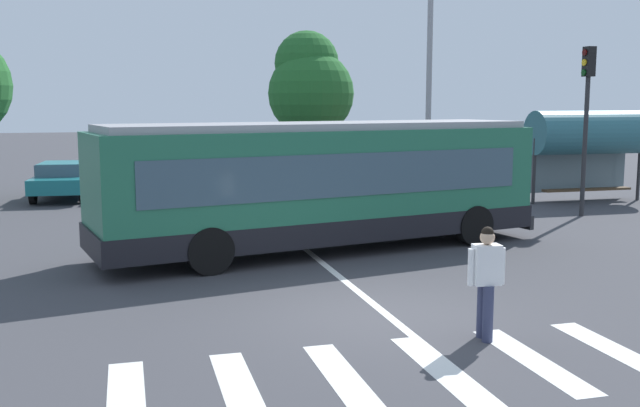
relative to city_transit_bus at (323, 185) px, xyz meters
name	(u,v)px	position (x,y,z in m)	size (l,w,h in m)	color
ground_plane	(371,314)	(-0.62, -5.36, -1.59)	(160.00, 160.00, 0.00)	#3D3D42
city_transit_bus	(323,185)	(0.00, 0.00, 0.00)	(11.22, 4.77, 3.06)	black
pedestrian_crossing_street	(486,277)	(0.58, -7.06, -0.62)	(0.58, 0.38, 1.72)	#333856
parked_car_teal	(64,178)	(-6.75, 11.59, -0.82)	(2.17, 4.63, 1.35)	black
parked_car_blue	(137,177)	(-4.13, 11.07, -0.82)	(2.28, 4.67, 1.35)	black
parked_car_silver	(209,174)	(-1.43, 11.56, -0.82)	(2.08, 4.60, 1.35)	black
parked_car_black	(274,173)	(1.12, 11.41, -0.82)	(2.27, 4.66, 1.35)	black
parked_car_charcoal	(340,172)	(3.77, 11.16, -0.82)	(2.20, 4.64, 1.35)	black
parked_car_red	(400,169)	(6.53, 11.67, -0.82)	(2.33, 4.68, 1.35)	black
traffic_light_far_corner	(587,105)	(9.21, 2.97, 1.88)	(0.33, 0.32, 5.21)	#28282B
bus_stop_shelter	(589,134)	(11.34, 5.76, 0.83)	(4.41, 1.54, 3.25)	#28282B
twin_arm_street_lamp	(430,32)	(6.00, 7.64, 4.39)	(5.28, 0.32, 9.73)	#939399
background_tree_right	(310,85)	(3.88, 16.49, 2.76)	(4.00, 4.00, 6.84)	brown
crosswalk_painted_stripes	(394,374)	(-1.23, -8.03, -1.58)	(7.24, 2.69, 0.01)	silver
lane_center_line	(349,284)	(-0.39, -3.36, -1.58)	(0.16, 24.00, 0.01)	silver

